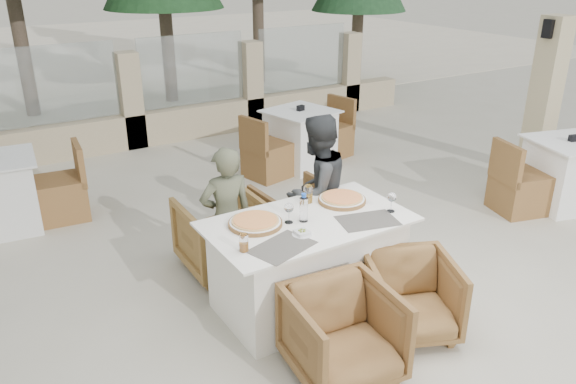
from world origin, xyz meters
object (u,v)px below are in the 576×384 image
dining_table (308,263)px  water_bottle (304,207)px  armchair_near_right (410,297)px  bg_table_c (566,174)px  armchair_near_left (343,334)px  olive_dish (302,232)px  armchair_far_right (297,218)px  pizza_right (342,199)px  armchair_far_left (222,234)px  bg_table_b (300,139)px  diner_right (316,191)px  wine_glass_centre (289,212)px  beer_glass_left (244,243)px  beer_glass_right (308,194)px  wine_glass_corner (391,201)px  diner_left (227,218)px  pizza_left (255,222)px

dining_table → water_bottle: (-0.04, 0.01, 0.50)m
armchair_near_right → bg_table_c: 3.24m
armchair_near_left → olive_dish: bearing=89.2°
dining_table → armchair_far_right: (0.44, 0.85, -0.05)m
armchair_near_left → armchair_near_right: (0.72, 0.12, -0.02)m
pizza_right → armchair_far_right: (0.01, 0.70, -0.46)m
armchair_far_left → bg_table_b: bg_table_b is taller
pizza_right → diner_right: diner_right is taller
olive_dish → armchair_far_left: size_ratio=0.15×
dining_table → armchair_far_left: size_ratio=2.17×
wine_glass_centre → armchair_near_right: size_ratio=0.28×
wine_glass_centre → diner_right: diner_right is taller
armchair_near_left → armchair_far_left: bearing=98.6°
beer_glass_left → wine_glass_centre: bearing=23.3°
beer_glass_right → armchair_far_left: beer_glass_right is taller
olive_dish → bg_table_c: size_ratio=0.07×
beer_glass_right → armchair_near_right: (0.28, -0.98, -0.54)m
armchair_far_left → armchair_near_left: 1.74m
wine_glass_centre → armchair_far_right: bearing=53.7°
wine_glass_centre → beer_glass_right: 0.41m
wine_glass_corner → bg_table_b: size_ratio=0.11×
olive_dish → diner_left: diner_left is taller
pizza_right → beer_glass_left: beer_glass_left is taller
pizza_left → diner_left: diner_left is taller
wine_glass_corner → diner_left: size_ratio=0.15×
armchair_far_left → armchair_near_right: size_ratio=1.11×
armchair_far_left → bg_table_b: 2.80m
pizza_right → bg_table_c: size_ratio=0.24×
pizza_left → dining_table: bearing=-19.6°
armchair_far_right → beer_glass_right: bearing=64.0°
beer_glass_left → beer_glass_right: size_ratio=0.87×
armchair_near_left → bg_table_b: (2.00, 3.63, 0.06)m
armchair_far_left → armchair_near_right: armchair_far_left is taller
bg_table_b → pizza_right: bearing=-128.7°
beer_glass_right → armchair_near_right: beer_glass_right is taller
olive_dish → armchair_near_right: 0.96m
pizza_right → armchair_far_right: bearing=89.6°
water_bottle → wine_glass_centre: bearing=161.8°
wine_glass_centre → bg_table_b: wine_glass_centre is taller
olive_dish → diner_left: bearing=105.0°
dining_table → olive_dish: (-0.18, -0.18, 0.41)m
armchair_near_right → diner_right: (0.00, 1.27, 0.40)m
dining_table → diner_left: size_ratio=1.28×
olive_dish → armchair_far_right: bearing=59.1°
beer_glass_right → armchair_far_left: (-0.51, 0.63, -0.51)m
wine_glass_centre → armchair_far_right: 1.13m
dining_table → armchair_far_right: size_ratio=2.20×
armchair_far_left → bg_table_b: (2.06, 1.89, 0.05)m
pizza_left → diner_right: (0.86, 0.43, -0.09)m
pizza_right → wine_glass_centre: bearing=-170.0°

